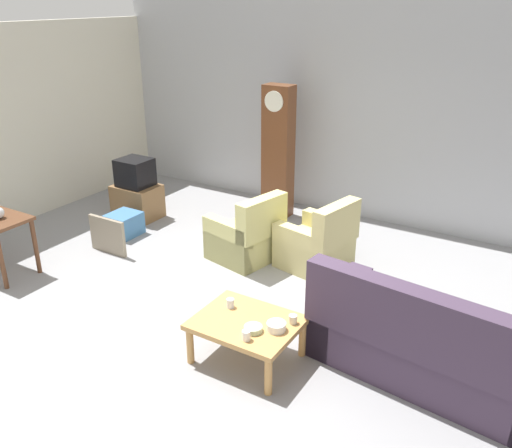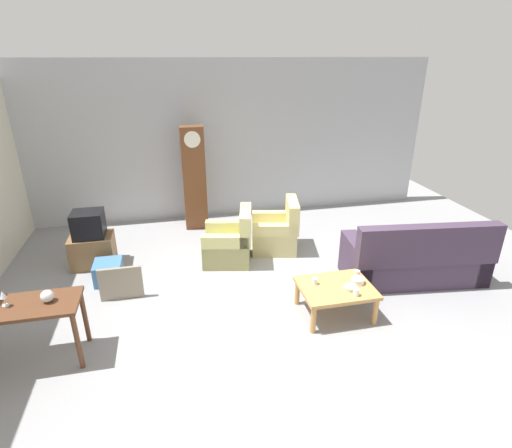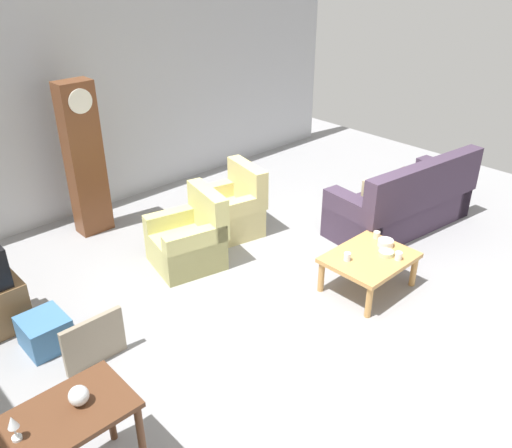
{
  "view_description": "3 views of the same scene",
  "coord_description": "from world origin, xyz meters",
  "px_view_note": "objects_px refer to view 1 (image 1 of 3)",
  "views": [
    {
      "loc": [
        2.93,
        -4.06,
        3.21
      ],
      "look_at": [
        0.07,
        0.63,
        0.88
      ],
      "focal_mm": 37.83,
      "sensor_mm": 36.0,
      "label": 1
    },
    {
      "loc": [
        -1.38,
        -4.67,
        3.25
      ],
      "look_at": [
        -0.24,
        0.47,
        1.01
      ],
      "focal_mm": 28.07,
      "sensor_mm": 36.0,
      "label": 2
    },
    {
      "loc": [
        -3.7,
        -3.24,
        3.48
      ],
      "look_at": [
        -0.18,
        0.49,
        0.75
      ],
      "focal_mm": 37.17,
      "sensor_mm": 36.0,
      "label": 3
    }
  ],
  "objects_px": {
    "cup_cream_tall": "(293,319)",
    "framed_picture_leaning": "(108,236)",
    "armchair_olive_near": "(247,238)",
    "tv_crt": "(135,172)",
    "storage_box_blue": "(124,224)",
    "bowl_white_stacked": "(276,326)",
    "armchair_olive_far": "(317,245)",
    "cup_blue_rimmed": "(230,303)",
    "bowl_shallow_green": "(253,329)",
    "couch_floral": "(429,348)",
    "tv_stand_cabinet": "(138,201)",
    "grandfather_clock": "(278,152)",
    "cup_white_porcelain": "(246,335)",
    "coffee_table_wood": "(247,326)"
  },
  "relations": [
    {
      "from": "grandfather_clock",
      "to": "tv_stand_cabinet",
      "type": "xyz_separation_m",
      "value": [
        -1.8,
        -1.23,
        -0.76
      ]
    },
    {
      "from": "storage_box_blue",
      "to": "bowl_shallow_green",
      "type": "distance_m",
      "value": 3.63
    },
    {
      "from": "couch_floral",
      "to": "tv_crt",
      "type": "xyz_separation_m",
      "value": [
        -4.91,
        1.6,
        0.38
      ]
    },
    {
      "from": "cup_white_porcelain",
      "to": "cup_cream_tall",
      "type": "bearing_deg",
      "value": 63.12
    },
    {
      "from": "armchair_olive_far",
      "to": "storage_box_blue",
      "type": "distance_m",
      "value": 2.87
    },
    {
      "from": "couch_floral",
      "to": "armchair_olive_near",
      "type": "relative_size",
      "value": 2.35
    },
    {
      "from": "tv_stand_cabinet",
      "to": "framed_picture_leaning",
      "type": "bearing_deg",
      "value": -65.15
    },
    {
      "from": "armchair_olive_near",
      "to": "tv_stand_cabinet",
      "type": "height_order",
      "value": "armchair_olive_near"
    },
    {
      "from": "tv_stand_cabinet",
      "to": "bowl_white_stacked",
      "type": "height_order",
      "value": "tv_stand_cabinet"
    },
    {
      "from": "grandfather_clock",
      "to": "bowl_white_stacked",
      "type": "xyz_separation_m",
      "value": [
        1.88,
        -3.38,
        -0.56
      ]
    },
    {
      "from": "tv_crt",
      "to": "storage_box_blue",
      "type": "relative_size",
      "value": 1.09
    },
    {
      "from": "coffee_table_wood",
      "to": "cup_cream_tall",
      "type": "xyz_separation_m",
      "value": [
        0.38,
        0.19,
        0.1
      ]
    },
    {
      "from": "armchair_olive_near",
      "to": "cup_cream_tall",
      "type": "xyz_separation_m",
      "value": [
        1.52,
        -1.62,
        0.16
      ]
    },
    {
      "from": "armchair_olive_far",
      "to": "tv_crt",
      "type": "xyz_separation_m",
      "value": [
        -3.12,
        0.09,
        0.43
      ]
    },
    {
      "from": "tv_crt",
      "to": "storage_box_blue",
      "type": "height_order",
      "value": "tv_crt"
    },
    {
      "from": "cup_white_porcelain",
      "to": "bowl_shallow_green",
      "type": "distance_m",
      "value": 0.15
    },
    {
      "from": "tv_crt",
      "to": "framed_picture_leaning",
      "type": "relative_size",
      "value": 0.8
    },
    {
      "from": "cup_cream_tall",
      "to": "framed_picture_leaning",
      "type": "bearing_deg",
      "value": 165.95
    },
    {
      "from": "cup_cream_tall",
      "to": "armchair_olive_near",
      "type": "bearing_deg",
      "value": 133.28
    },
    {
      "from": "storage_box_blue",
      "to": "bowl_white_stacked",
      "type": "distance_m",
      "value": 3.72
    },
    {
      "from": "tv_stand_cabinet",
      "to": "cup_cream_tall",
      "type": "bearing_deg",
      "value": -27.68
    },
    {
      "from": "bowl_white_stacked",
      "to": "armchair_olive_far",
      "type": "bearing_deg",
      "value": 105.24
    },
    {
      "from": "armchair_olive_far",
      "to": "tv_crt",
      "type": "bearing_deg",
      "value": 178.41
    },
    {
      "from": "grandfather_clock",
      "to": "cup_cream_tall",
      "type": "height_order",
      "value": "grandfather_clock"
    },
    {
      "from": "bowl_shallow_green",
      "to": "cup_cream_tall",
      "type": "bearing_deg",
      "value": 50.91
    },
    {
      "from": "armchair_olive_far",
      "to": "cup_blue_rimmed",
      "type": "xyz_separation_m",
      "value": [
        -0.01,
        -1.96,
        0.16
      ]
    },
    {
      "from": "armchair_olive_near",
      "to": "grandfather_clock",
      "type": "height_order",
      "value": "grandfather_clock"
    },
    {
      "from": "armchair_olive_near",
      "to": "bowl_white_stacked",
      "type": "distance_m",
      "value": 2.31
    },
    {
      "from": "coffee_table_wood",
      "to": "cup_blue_rimmed",
      "type": "height_order",
      "value": "cup_blue_rimmed"
    },
    {
      "from": "tv_crt",
      "to": "tv_stand_cabinet",
      "type": "bearing_deg",
      "value": 0.0
    },
    {
      "from": "tv_crt",
      "to": "armchair_olive_far",
      "type": "bearing_deg",
      "value": -1.59
    },
    {
      "from": "framed_picture_leaning",
      "to": "coffee_table_wood",
      "type": "bearing_deg",
      "value": -19.34
    },
    {
      "from": "storage_box_blue",
      "to": "bowl_white_stacked",
      "type": "xyz_separation_m",
      "value": [
        3.38,
        -1.53,
        0.3
      ]
    },
    {
      "from": "armchair_olive_near",
      "to": "framed_picture_leaning",
      "type": "distance_m",
      "value": 1.88
    },
    {
      "from": "couch_floral",
      "to": "cup_blue_rimmed",
      "type": "relative_size",
      "value": 23.84
    },
    {
      "from": "armchair_olive_far",
      "to": "framed_picture_leaning",
      "type": "xyz_separation_m",
      "value": [
        -2.58,
        -1.08,
        -0.06
      ]
    },
    {
      "from": "tv_stand_cabinet",
      "to": "cup_white_porcelain",
      "type": "bearing_deg",
      "value": -34.37
    },
    {
      "from": "framed_picture_leaning",
      "to": "bowl_white_stacked",
      "type": "distance_m",
      "value": 3.3
    },
    {
      "from": "framed_picture_leaning",
      "to": "bowl_white_stacked",
      "type": "height_order",
      "value": "bowl_white_stacked"
    },
    {
      "from": "tv_crt",
      "to": "armchair_olive_near",
      "type": "bearing_deg",
      "value": -9.02
    },
    {
      "from": "bowl_white_stacked",
      "to": "bowl_shallow_green",
      "type": "height_order",
      "value": "bowl_white_stacked"
    },
    {
      "from": "coffee_table_wood",
      "to": "tv_stand_cabinet",
      "type": "relative_size",
      "value": 1.41
    },
    {
      "from": "tv_crt",
      "to": "cup_white_porcelain",
      "type": "xyz_separation_m",
      "value": [
        3.53,
        -2.42,
        -0.26
      ]
    },
    {
      "from": "coffee_table_wood",
      "to": "bowl_shallow_green",
      "type": "distance_m",
      "value": 0.2
    },
    {
      "from": "armchair_olive_near",
      "to": "storage_box_blue",
      "type": "distance_m",
      "value": 1.96
    },
    {
      "from": "framed_picture_leaning",
      "to": "cup_cream_tall",
      "type": "bearing_deg",
      "value": -14.05
    },
    {
      "from": "couch_floral",
      "to": "framed_picture_leaning",
      "type": "relative_size",
      "value": 3.65
    },
    {
      "from": "armchair_olive_far",
      "to": "tv_stand_cabinet",
      "type": "bearing_deg",
      "value": 178.41
    },
    {
      "from": "couch_floral",
      "to": "bowl_shallow_green",
      "type": "distance_m",
      "value": 1.56
    },
    {
      "from": "couch_floral",
      "to": "armchair_olive_near",
      "type": "height_order",
      "value": "couch_floral"
    }
  ]
}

